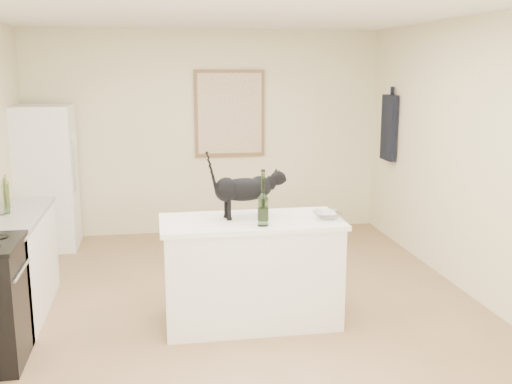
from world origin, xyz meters
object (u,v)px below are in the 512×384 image
at_px(fridge, 46,178).
at_px(glass_bowl, 328,215).
at_px(black_cat, 244,193).
at_px(wine_bottle, 263,201).

bearing_deg(fridge, glass_bowl, -44.52).
height_order(black_cat, glass_bowl, black_cat).
relative_size(black_cat, glass_bowl, 2.53).
relative_size(black_cat, wine_bottle, 1.53).
bearing_deg(wine_bottle, fridge, 127.44).
xyz_separation_m(wine_bottle, glass_bowl, (0.57, 0.12, -0.17)).
xyz_separation_m(fridge, glass_bowl, (2.68, -2.64, 0.08)).
distance_m(fridge, glass_bowl, 3.76).
xyz_separation_m(fridge, wine_bottle, (2.11, -2.76, 0.25)).
relative_size(fridge, wine_bottle, 4.27).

